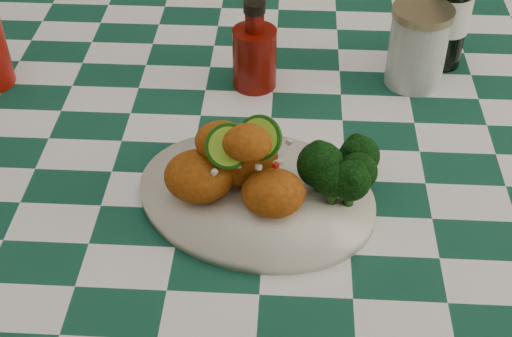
# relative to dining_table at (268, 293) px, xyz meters

# --- Properties ---
(dining_table) EXTENTS (1.66, 1.06, 0.79)m
(dining_table) POSITION_rel_dining_table_xyz_m (0.00, 0.00, 0.00)
(dining_table) COLOR #114330
(dining_table) RESTS_ON ground
(plate) EXTENTS (0.36, 0.31, 0.02)m
(plate) POSITION_rel_dining_table_xyz_m (-0.01, -0.18, 0.40)
(plate) COLOR silver
(plate) RESTS_ON dining_table
(fried_chicken_pile) EXTENTS (0.16, 0.12, 0.10)m
(fried_chicken_pile) POSITION_rel_dining_table_xyz_m (-0.02, -0.18, 0.46)
(fried_chicken_pile) COLOR #A95210
(fried_chicken_pile) RESTS_ON plate
(broccoli_side) EXTENTS (0.09, 0.09, 0.07)m
(broccoli_side) POSITION_rel_dining_table_xyz_m (0.09, -0.16, 0.44)
(broccoli_side) COLOR black
(broccoli_side) RESTS_ON plate
(ketchup_bottle) EXTENTS (0.07, 0.07, 0.14)m
(ketchup_bottle) POSITION_rel_dining_table_xyz_m (-0.03, 0.09, 0.46)
(ketchup_bottle) COLOR #610B04
(ketchup_bottle) RESTS_ON dining_table
(mason_jar) EXTENTS (0.10, 0.10, 0.12)m
(mason_jar) POSITION_rel_dining_table_xyz_m (0.21, 0.11, 0.46)
(mason_jar) COLOR #B2BCBA
(mason_jar) RESTS_ON dining_table
(wooden_chair_left) EXTENTS (0.40, 0.42, 0.81)m
(wooden_chair_left) POSITION_rel_dining_table_xyz_m (-0.46, 0.68, 0.01)
(wooden_chair_left) COLOR #472814
(wooden_chair_left) RESTS_ON ground
(wooden_chair_right) EXTENTS (0.56, 0.58, 1.01)m
(wooden_chair_right) POSITION_rel_dining_table_xyz_m (0.29, 0.77, 0.11)
(wooden_chair_right) COLOR #472814
(wooden_chair_right) RESTS_ON ground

